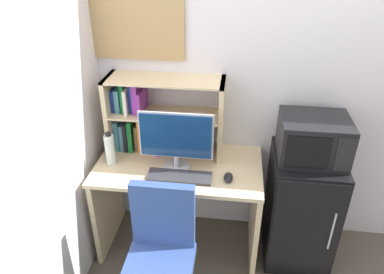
% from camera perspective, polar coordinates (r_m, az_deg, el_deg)
% --- Properties ---
extents(wall_back, '(6.40, 0.04, 2.60)m').
position_cam_1_polar(wall_back, '(2.81, 27.71, 7.06)').
color(wall_back, silver).
rests_on(wall_back, ground_plane).
extents(desk, '(1.18, 0.65, 0.77)m').
position_cam_1_polar(desk, '(2.74, -2.01, -8.55)').
color(desk, beige).
rests_on(desk, ground_plane).
extents(hutch_bookshelf, '(0.84, 0.28, 0.57)m').
position_cam_1_polar(hutch_bookshelf, '(2.67, -6.76, 3.26)').
color(hutch_bookshelf, beige).
rests_on(hutch_bookshelf, desk).
extents(monitor, '(0.51, 0.19, 0.43)m').
position_cam_1_polar(monitor, '(2.43, -2.55, -0.34)').
color(monitor, '#B7B7BC').
rests_on(monitor, desk).
extents(keyboard, '(0.43, 0.14, 0.02)m').
position_cam_1_polar(keyboard, '(2.45, -2.00, -6.25)').
color(keyboard, '#333338').
rests_on(keyboard, desk).
extents(computer_mouse, '(0.06, 0.11, 0.04)m').
position_cam_1_polar(computer_mouse, '(2.44, 5.74, -6.33)').
color(computer_mouse, black).
rests_on(computer_mouse, desk).
extents(water_bottle, '(0.07, 0.07, 0.25)m').
position_cam_1_polar(water_bottle, '(2.61, -12.79, -1.87)').
color(water_bottle, silver).
rests_on(water_bottle, desk).
extents(mini_fridge, '(0.47, 0.56, 0.88)m').
position_cam_1_polar(mini_fridge, '(2.85, 16.66, -10.58)').
color(mini_fridge, black).
rests_on(mini_fridge, ground_plane).
extents(microwave, '(0.44, 0.38, 0.30)m').
position_cam_1_polar(microwave, '(2.53, 18.53, -0.24)').
color(microwave, black).
rests_on(microwave, mini_fridge).
extents(desk_chair, '(0.47, 0.47, 0.95)m').
position_cam_1_polar(desk_chair, '(2.38, -4.90, -19.55)').
color(desk_chair, black).
rests_on(desk_chair, ground_plane).
extents(wall_corkboard, '(0.68, 0.02, 0.46)m').
position_cam_1_polar(wall_corkboard, '(2.60, -9.01, 16.89)').
color(wall_corkboard, tan).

